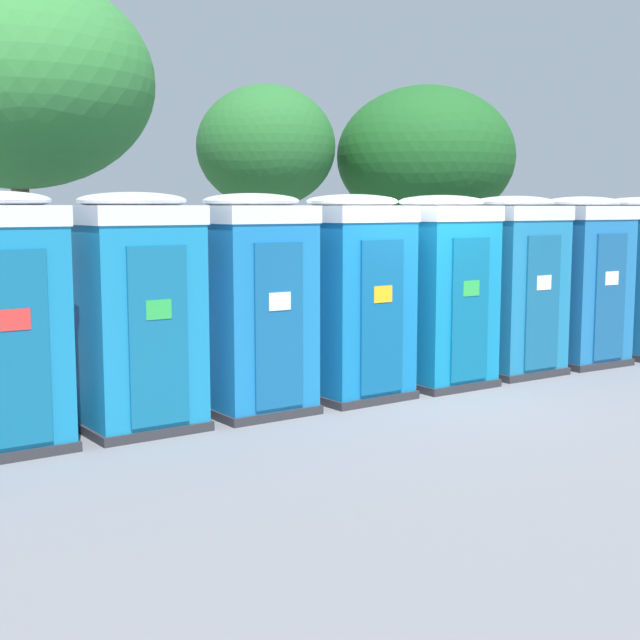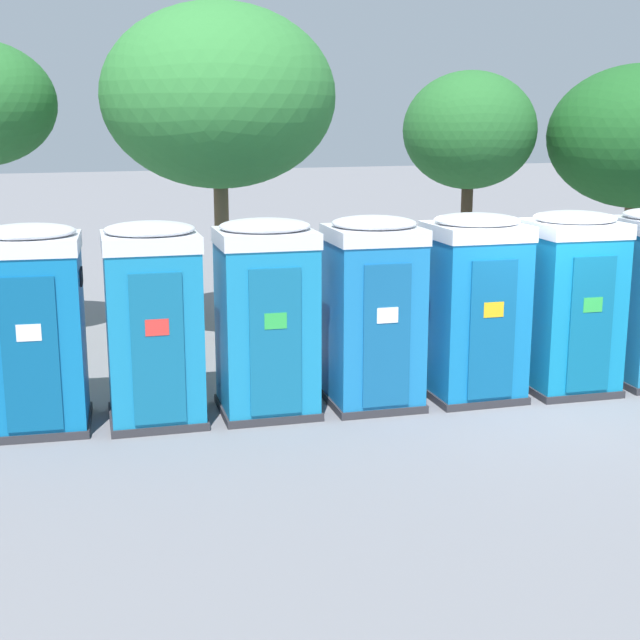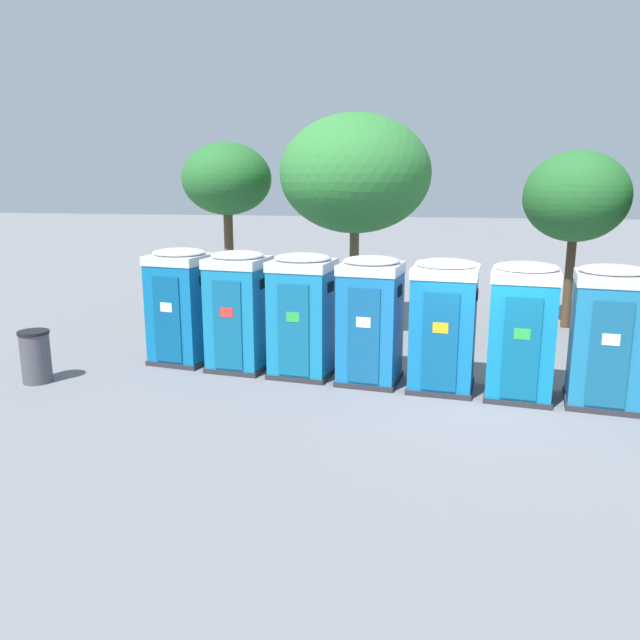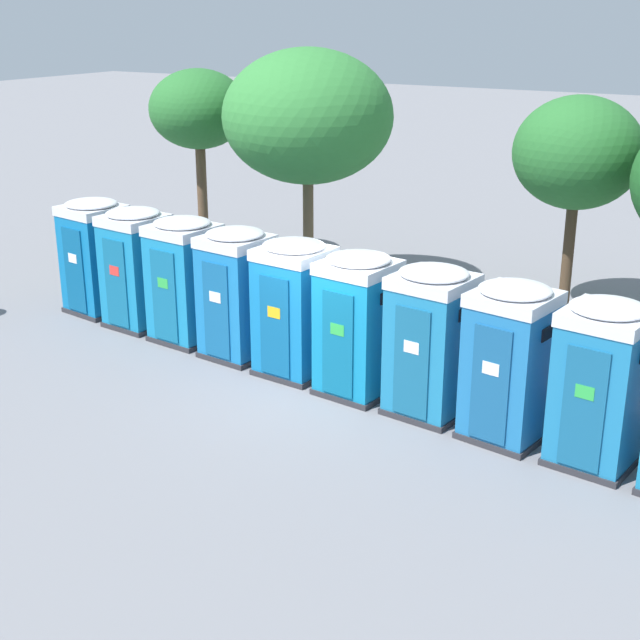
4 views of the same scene
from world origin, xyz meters
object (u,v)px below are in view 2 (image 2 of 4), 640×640
at_px(street_tree_0, 639,137).
at_px(portapotty_5, 570,301).
at_px(portapotty_4, 474,306).
at_px(street_tree_2, 469,131).
at_px(portapotty_3, 373,311).
at_px(street_tree_3, 219,97).
at_px(portapotty_1, 153,322).
at_px(portapotty_2, 266,316).
at_px(portapotty_0, 34,327).

bearing_deg(street_tree_0, portapotty_5, -136.59).
height_order(portapotty_4, street_tree_2, street_tree_2).
distance_m(portapotty_3, street_tree_3, 5.16).
height_order(portapotty_1, portapotty_3, same).
bearing_deg(portapotty_1, street_tree_3, 63.33).
xyz_separation_m(portapotty_5, street_tree_0, (5.20, 4.92, 2.13)).
relative_size(portapotty_4, street_tree_0, 0.52).
height_order(portapotty_2, street_tree_3, street_tree_3).
height_order(portapotty_4, street_tree_3, street_tree_3).
bearing_deg(portapotty_2, portapotty_1, 173.01).
distance_m(portapotty_1, portapotty_3, 2.87).
bearing_deg(street_tree_3, portapotty_2, -97.17).
bearing_deg(portapotty_2, portapotty_0, 171.23).
xyz_separation_m(portapotty_2, street_tree_3, (0.50, 4.01, 2.84)).
distance_m(portapotty_0, portapotty_2, 2.87).
distance_m(portapotty_1, portapotty_2, 1.43).
bearing_deg(portapotty_1, portapotty_4, -7.51).
height_order(portapotty_5, street_tree_0, street_tree_0).
bearing_deg(portapotty_1, street_tree_2, 35.41).
xyz_separation_m(portapotty_0, street_tree_0, (12.29, 3.89, 2.13)).
distance_m(street_tree_2, street_tree_3, 5.94).
height_order(portapotty_3, portapotty_4, same).
height_order(portapotty_1, street_tree_2, street_tree_2).
bearing_deg(street_tree_0, portapotty_3, -150.63).
bearing_deg(portapotty_3, street_tree_2, 50.47).
bearing_deg(portapotty_3, portapotty_1, 172.48).
distance_m(portapotty_1, street_tree_2, 9.62).
bearing_deg(portapotty_2, portapotty_4, -7.78).
bearing_deg(street_tree_0, street_tree_2, 158.71).
relative_size(portapotty_1, street_tree_3, 0.45).
bearing_deg(portapotty_2, street_tree_0, 24.57).
bearing_deg(portapotty_5, portapotty_3, 172.10).
xyz_separation_m(portapotty_3, portapotty_5, (2.84, -0.39, -0.00)).
bearing_deg(street_tree_3, portapotty_5, -50.81).
bearing_deg(portapotty_5, street_tree_0, 43.41).
relative_size(portapotty_1, portapotty_2, 1.00).
bearing_deg(portapotty_2, street_tree_3, 82.83).
bearing_deg(portapotty_4, portapotty_0, 171.73).
xyz_separation_m(portapotty_3, street_tree_0, (8.04, 4.53, 2.13)).
height_order(portapotty_4, street_tree_0, street_tree_0).
xyz_separation_m(portapotty_1, street_tree_2, (7.62, 5.42, 2.26)).
xyz_separation_m(portapotty_1, street_tree_3, (1.93, 3.84, 2.84)).
bearing_deg(portapotty_0, portapotty_4, -8.27).
xyz_separation_m(portapotty_3, portapotty_4, (1.42, -0.19, -0.00)).
relative_size(portapotty_5, street_tree_3, 0.45).
height_order(portapotty_2, street_tree_0, street_tree_0).
height_order(portapotty_0, portapotty_5, same).
bearing_deg(portapotty_4, portapotty_3, 172.51).
relative_size(portapotty_2, street_tree_0, 0.52).
relative_size(portapotty_2, portapotty_4, 1.00).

